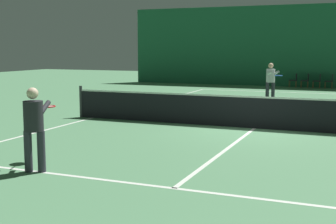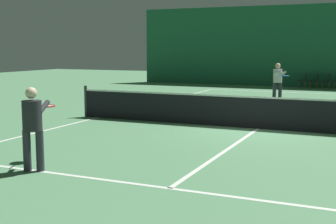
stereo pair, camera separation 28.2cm
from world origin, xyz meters
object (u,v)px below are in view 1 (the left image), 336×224
(courtside_chair_0, at_px, (294,79))
(courtside_chair_1, at_px, (306,80))
(tennis_net, at_px, (255,111))
(player_far, at_px, (271,79))
(courtside_chair_2, at_px, (318,80))
(courtside_chair_3, at_px, (330,80))
(player_near, at_px, (34,123))

(courtside_chair_0, relative_size, courtside_chair_1, 1.00)
(tennis_net, xyz_separation_m, player_far, (-0.89, 7.49, 0.47))
(courtside_chair_0, height_order, courtside_chair_2, same)
(player_far, bearing_deg, tennis_net, -22.66)
(courtside_chair_1, height_order, courtside_chair_2, same)
(tennis_net, xyz_separation_m, courtside_chair_3, (1.17, 15.28, -0.03))
(player_far, xyz_separation_m, courtside_chair_1, (0.70, 7.79, -0.49))
(tennis_net, relative_size, courtside_chair_1, 14.29)
(player_near, height_order, player_far, player_far)
(courtside_chair_1, height_order, courtside_chair_3, same)
(courtside_chair_1, distance_m, courtside_chair_3, 1.36)
(courtside_chair_3, bearing_deg, courtside_chair_2, -90.00)
(courtside_chair_2, relative_size, courtside_chair_3, 1.00)
(player_far, relative_size, courtside_chair_2, 2.00)
(tennis_net, relative_size, courtside_chair_2, 14.29)
(courtside_chair_0, bearing_deg, courtside_chair_3, 90.00)
(player_near, bearing_deg, courtside_chair_0, -26.53)
(tennis_net, height_order, courtside_chair_2, tennis_net)
(courtside_chair_2, bearing_deg, player_near, -8.78)
(player_near, bearing_deg, courtside_chair_3, -31.82)
(courtside_chair_1, bearing_deg, courtside_chair_0, -90.00)
(tennis_net, bearing_deg, player_far, 96.75)
(courtside_chair_0, bearing_deg, player_near, -5.23)
(tennis_net, bearing_deg, courtside_chair_3, 85.61)
(player_far, bearing_deg, courtside_chair_2, 140.55)
(courtside_chair_0, xyz_separation_m, courtside_chair_3, (2.04, 0.00, 0.00))
(courtside_chair_3, bearing_deg, courtside_chair_0, -90.00)
(courtside_chair_0, xyz_separation_m, courtside_chair_2, (1.36, 0.00, 0.00))
(player_near, relative_size, courtside_chair_1, 1.92)
(player_near, height_order, courtside_chair_1, player_near)
(tennis_net, bearing_deg, courtside_chair_0, 93.24)
(courtside_chair_1, xyz_separation_m, courtside_chair_2, (0.68, 0.00, 0.00))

